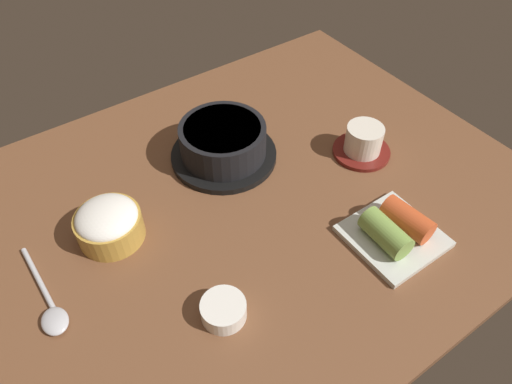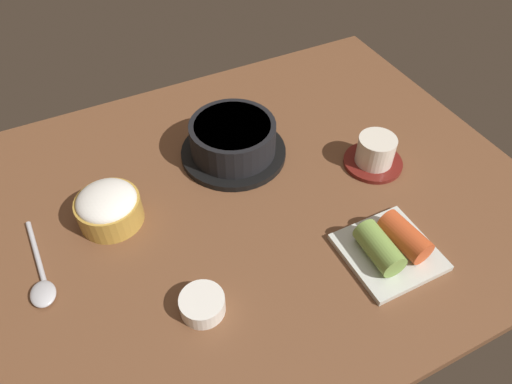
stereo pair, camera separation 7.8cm
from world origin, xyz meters
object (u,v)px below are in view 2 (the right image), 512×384
(tea_cup_with_saucer, at_px, (375,153))
(side_bowl_near, at_px, (202,304))
(rice_bowl, at_px, (108,207))
(kimchi_plate, at_px, (391,246))
(stone_pot, at_px, (233,140))
(spoon, at_px, (41,282))

(tea_cup_with_saucer, height_order, side_bowl_near, tea_cup_with_saucer)
(rice_bowl, bearing_deg, kimchi_plate, -35.51)
(stone_pot, xyz_separation_m, kimchi_plate, (0.12, -0.32, -0.02))
(kimchi_plate, xyz_separation_m, side_bowl_near, (-0.29, 0.04, -0.00))
(tea_cup_with_saucer, distance_m, kimchi_plate, 0.20)
(stone_pot, distance_m, spoon, 0.40)
(side_bowl_near, height_order, spoon, side_bowl_near)
(stone_pot, distance_m, rice_bowl, 0.25)
(tea_cup_with_saucer, relative_size, spoon, 0.62)
(stone_pot, height_order, rice_bowl, stone_pot)
(rice_bowl, bearing_deg, stone_pot, 12.68)
(spoon, bearing_deg, side_bowl_near, -36.45)
(kimchi_plate, distance_m, spoon, 0.52)
(rice_bowl, height_order, spoon, rice_bowl)
(rice_bowl, bearing_deg, tea_cup_with_saucer, -10.08)
(kimchi_plate, height_order, side_bowl_near, kimchi_plate)
(rice_bowl, xyz_separation_m, tea_cup_with_saucer, (0.47, -0.08, -0.01))
(rice_bowl, relative_size, tea_cup_with_saucer, 0.97)
(spoon, bearing_deg, tea_cup_with_saucer, -0.66)
(spoon, bearing_deg, stone_pot, 19.47)
(stone_pot, xyz_separation_m, tea_cup_with_saucer, (0.22, -0.14, -0.01))
(spoon, bearing_deg, kimchi_plate, -20.63)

